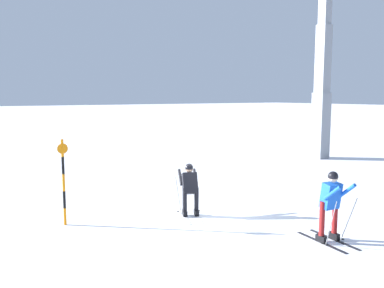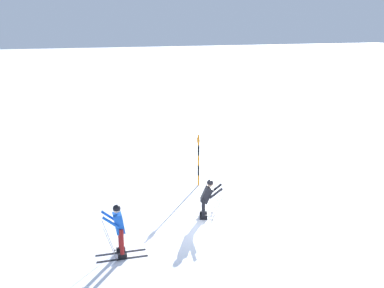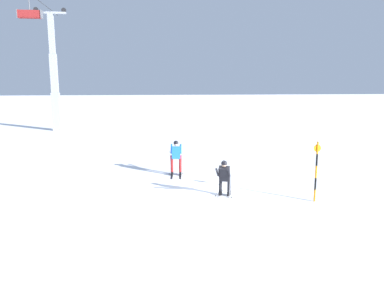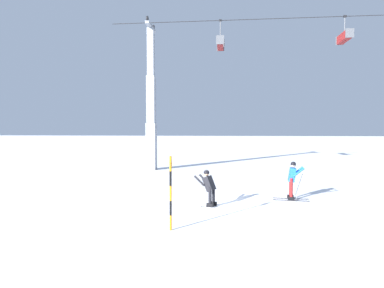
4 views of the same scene
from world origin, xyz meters
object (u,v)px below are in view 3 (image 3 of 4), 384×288
at_px(chairlift_seat_middle, 30,14).
at_px(skier_distant_uphill, 176,155).
at_px(lift_tower_far, 54,80).
at_px(trail_marker_pole, 316,170).
at_px(skier_carving_main, 224,176).

xyz_separation_m(chairlift_seat_middle, skier_distant_uphill, (-12.40, -10.13, -8.72)).
bearing_deg(lift_tower_far, trail_marker_pole, -146.93).
bearing_deg(skier_carving_main, chairlift_seat_middle, 36.25).
xyz_separation_m(lift_tower_far, skier_distant_uphill, (-18.54, -10.13, -3.80)).
bearing_deg(skier_distant_uphill, skier_carving_main, -155.83).
distance_m(chairlift_seat_middle, skier_distant_uphill, 18.23).
height_order(lift_tower_far, trail_marker_pole, lift_tower_far).
height_order(skier_carving_main, chairlift_seat_middle, chairlift_seat_middle).
bearing_deg(chairlift_seat_middle, trail_marker_pole, -138.49).
xyz_separation_m(lift_tower_far, trail_marker_pole, (-23.23, -15.12, -3.55)).
bearing_deg(skier_distant_uphill, chairlift_seat_middle, 39.26).
height_order(chairlift_seat_middle, trail_marker_pole, chairlift_seat_middle).
bearing_deg(skier_carving_main, trail_marker_pole, -107.04).
bearing_deg(lift_tower_far, chairlift_seat_middle, 180.00).
bearing_deg(skier_carving_main, lift_tower_far, 27.94).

